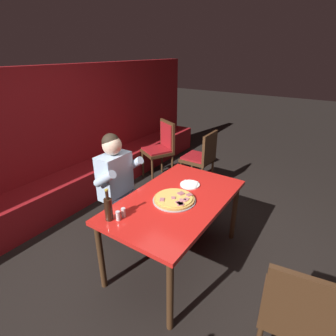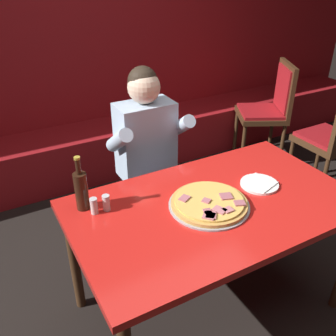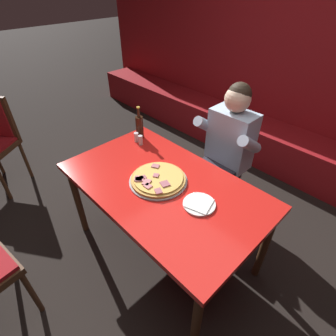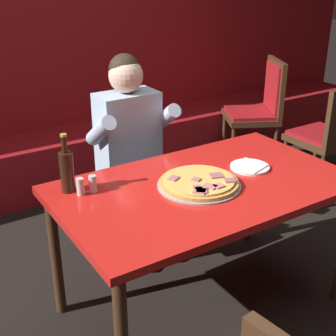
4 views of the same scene
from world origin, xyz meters
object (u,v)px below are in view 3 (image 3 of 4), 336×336
pizza (158,179)px  shaker_oregano (136,138)px  shaker_red_pepper_flakes (141,141)px  diner_seated_blue_shirt (224,150)px  plate_white_paper (199,204)px  beer_bottle (140,126)px  main_dining_table (163,191)px

pizza → shaker_oregano: size_ratio=4.81×
shaker_red_pepper_flakes → diner_seated_blue_shirt: diner_seated_blue_shirt is taller
shaker_red_pepper_flakes → pizza: bearing=-25.5°
shaker_red_pepper_flakes → shaker_oregano: bearing=176.3°
plate_white_paper → beer_bottle: 0.96m
beer_bottle → shaker_red_pepper_flakes: (0.10, -0.07, -0.07)m
pizza → diner_seated_blue_shirt: bearing=86.9°
plate_white_paper → beer_bottle: (-0.92, 0.27, 0.10)m
pizza → diner_seated_blue_shirt: (0.04, 0.74, -0.07)m
plate_white_paper → shaker_red_pepper_flakes: size_ratio=2.44×
shaker_oregano → diner_seated_blue_shirt: (0.57, 0.51, -0.09)m
plate_white_paper → diner_seated_blue_shirt: bearing=114.2°
beer_bottle → main_dining_table: bearing=-25.6°
main_dining_table → shaker_oregano: (-0.57, 0.22, 0.12)m
main_dining_table → plate_white_paper: size_ratio=7.02×
plate_white_paper → diner_seated_blue_shirt: 0.77m
shaker_oregano → diner_seated_blue_shirt: size_ratio=0.07×
plate_white_paper → shaker_red_pepper_flakes: 0.85m
shaker_red_pepper_flakes → diner_seated_blue_shirt: 0.73m
plate_white_paper → shaker_red_pepper_flakes: (-0.82, 0.19, 0.03)m
main_dining_table → plate_white_paper: plate_white_paper is taller
main_dining_table → shaker_red_pepper_flakes: shaker_red_pepper_flakes is taller
beer_bottle → diner_seated_blue_shirt: bearing=36.1°
diner_seated_blue_shirt → main_dining_table: bearing=-90.0°
main_dining_table → plate_white_paper: (0.32, 0.02, 0.09)m
plate_white_paper → diner_seated_blue_shirt: diner_seated_blue_shirt is taller
beer_bottle → shaker_red_pepper_flakes: beer_bottle is taller
main_dining_table → pizza: 0.10m
pizza → diner_seated_blue_shirt: 0.74m
main_dining_table → diner_seated_blue_shirt: bearing=90.0°
beer_bottle → diner_seated_blue_shirt: (0.60, 0.44, -0.16)m
main_dining_table → diner_seated_blue_shirt: 0.73m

